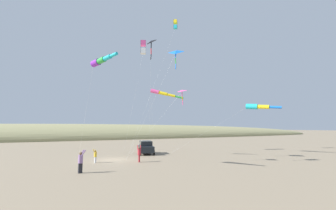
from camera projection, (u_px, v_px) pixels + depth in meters
The scene contains 15 objects.
ground_plane at pixel (113, 160), 26.73m from camera, with size 600.00×600.00×0.00m, color gray.
dune_ridge_grassy at pixel (76, 139), 75.73m from camera, with size 28.00×240.00×9.88m, color #938E60.
parked_car at pixel (146, 147), 32.50m from camera, with size 4.62×2.90×1.85m.
cooler_box at pixel (142, 151), 35.05m from camera, with size 0.62×0.42×0.42m.
person_adult_flyer at pixel (81, 160), 18.98m from camera, with size 0.53×0.64×1.92m.
person_child_green_jacket at pixel (139, 153), 24.93m from camera, with size 0.60×0.49×1.83m.
person_child_grey_jacket at pixel (95, 155), 24.36m from camera, with size 0.52×0.52×1.47m.
kite_windsock_long_streamer_right at pixel (162, 93), 30.80m from camera, with size 9.30×3.98×9.11m.
kite_delta_black_fish_shape at pixel (151, 42), 27.67m from camera, with size 7.61×3.16×14.64m.
kite_windsock_green_low_center at pixel (101, 61), 21.95m from camera, with size 7.77×2.42×10.61m.
kite_box_purple_drifting at pixel (175, 25), 38.11m from camera, with size 1.95×8.75×21.91m.
kite_windsock_blue_topmost at pixel (258, 107), 34.34m from camera, with size 7.44×14.77×7.50m.
kite_delta_long_streamer_left at pixel (182, 91), 25.18m from camera, with size 9.11×3.88×8.08m.
kite_box_orange_high_right at pixel (143, 47), 36.08m from camera, with size 3.72×2.50×17.63m.
kite_delta_white_trailing at pixel (176, 52), 24.23m from camera, with size 4.48×5.11×12.28m.
Camera 1 is at (-27.27, 6.34, 3.82)m, focal length 24.14 mm.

